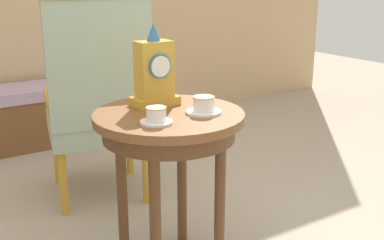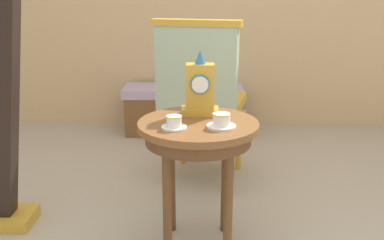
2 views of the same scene
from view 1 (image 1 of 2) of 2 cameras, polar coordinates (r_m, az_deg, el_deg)
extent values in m
cylinder|color=brown|center=(1.93, -2.73, 0.40)|extent=(0.60, 0.60, 0.03)
cylinder|color=#56351C|center=(1.95, -2.71, -1.08)|extent=(0.53, 0.53, 0.07)
cylinder|color=#56351C|center=(2.24, -1.19, -6.63)|extent=(0.04, 0.04, 0.66)
cylinder|color=#56351C|center=(2.12, -8.16, -8.26)|extent=(0.04, 0.04, 0.66)
cylinder|color=#56351C|center=(1.88, -4.31, -11.57)|extent=(0.04, 0.04, 0.66)
cylinder|color=#56351C|center=(2.02, 3.26, -9.44)|extent=(0.04, 0.04, 0.66)
cylinder|color=white|center=(1.78, -4.18, -0.26)|extent=(0.12, 0.12, 0.01)
cylinder|color=white|center=(1.77, -4.20, 0.70)|extent=(0.07, 0.07, 0.05)
torus|color=gold|center=(1.77, -4.21, 1.43)|extent=(0.08, 0.08, 0.00)
cylinder|color=white|center=(1.91, 1.36, 0.95)|extent=(0.14, 0.14, 0.01)
cylinder|color=white|center=(1.90, 1.37, 1.93)|extent=(0.08, 0.08, 0.06)
torus|color=gold|center=(1.90, 1.37, 2.69)|extent=(0.09, 0.09, 0.00)
cube|color=gold|center=(2.04, -4.36, 2.25)|extent=(0.19, 0.11, 0.04)
cube|color=gold|center=(2.01, -4.45, 5.93)|extent=(0.14, 0.09, 0.23)
cylinder|color=teal|center=(1.96, -3.75, 6.28)|extent=(0.10, 0.01, 0.10)
cylinder|color=white|center=(1.95, -3.67, 6.25)|extent=(0.08, 0.00, 0.08)
cone|color=teal|center=(1.98, -4.54, 10.19)|extent=(0.06, 0.06, 0.07)
cube|color=#9EB299|center=(2.78, -10.99, -0.59)|extent=(0.63, 0.63, 0.11)
cube|color=#9EB299|center=(2.48, -10.72, 6.28)|extent=(0.53, 0.21, 0.64)
cube|color=gold|center=(2.77, -6.47, 3.12)|extent=(0.18, 0.47, 0.06)
cube|color=gold|center=(2.71, -15.99, 2.28)|extent=(0.18, 0.47, 0.06)
cylinder|color=gold|center=(3.09, -7.32, -3.14)|extent=(0.04, 0.04, 0.35)
cylinder|color=gold|center=(3.04, -15.48, -3.96)|extent=(0.04, 0.04, 0.35)
cylinder|color=gold|center=(2.69, -5.36, -6.16)|extent=(0.04, 0.04, 0.35)
cylinder|color=gold|center=(2.63, -14.78, -7.19)|extent=(0.04, 0.04, 0.35)
cube|color=#B299B7|center=(3.70, -19.72, 2.96)|extent=(1.10, 0.40, 0.08)
cube|color=brown|center=(3.75, -19.39, -0.31)|extent=(1.06, 0.38, 0.36)
camera|label=2|loc=(1.04, 85.80, 7.92)|focal=41.08mm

